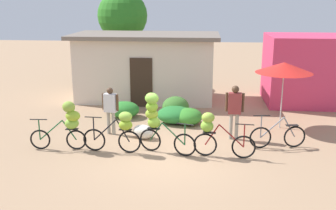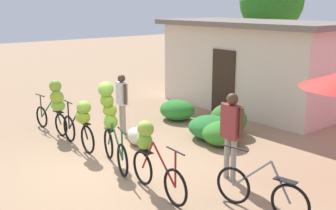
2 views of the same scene
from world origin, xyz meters
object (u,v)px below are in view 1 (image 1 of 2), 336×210
tree_behind_building (123,17)px  market_umbrella (284,68)px  bicycle_leftmost (68,121)px  person_bystander (235,107)px  bicycle_by_shop (215,132)px  building_low (146,66)px  bicycle_rightmost (277,136)px  bicycle_center_loaded (156,118)px  person_vendor (110,106)px  bicycle_near_pile (120,129)px  produce_sack (143,132)px  shop_pink (305,70)px

tree_behind_building → market_umbrella: size_ratio=2.08×
bicycle_leftmost → person_bystander: (4.84, 1.35, 0.19)m
person_bystander → bicycle_by_shop: bearing=-113.4°
market_umbrella → person_bystander: 2.33m
building_low → bicycle_rightmost: size_ratio=3.71×
bicycle_center_loaded → person_vendor: (-1.65, 1.40, -0.07)m
tree_behind_building → bicycle_center_loaded: (2.74, -9.12, -2.39)m
building_low → bicycle_near_pile: (0.15, -6.32, -0.71)m
bicycle_near_pile → person_bystander: person_bystander is taller
bicycle_leftmost → bicycle_center_loaded: (2.55, 0.07, 0.15)m
tree_behind_building → person_bystander: tree_behind_building is taller
bicycle_rightmost → produce_sack: bicycle_rightmost is taller
shop_pink → bicycle_leftmost: size_ratio=1.93×
bicycle_center_loaded → bicycle_rightmost: bearing=10.2°
bicycle_rightmost → person_bystander: size_ratio=0.97×
market_umbrella → person_vendor: bearing=-168.3°
bicycle_by_shop → produce_sack: 2.59m
bicycle_center_loaded → bicycle_by_shop: bicycle_center_loaded is taller
shop_pink → person_vendor: (-7.18, -4.70, -0.47)m
building_low → person_vendor: (-0.47, -4.77, -0.49)m
bicycle_leftmost → bicycle_by_shop: bicycle_leftmost is taller
bicycle_by_shop → person_bystander: 1.63m
tree_behind_building → person_bystander: size_ratio=2.72×
shop_pink → market_umbrella: bearing=-114.1°
market_umbrella → bicycle_by_shop: 3.83m
bicycle_by_shop → bicycle_leftmost: bearing=178.4°
market_umbrella → building_low: bearing=144.8°
person_vendor → tree_behind_building: bearing=98.0°
building_low → person_bystander: (3.46, -4.89, -0.38)m
bicycle_center_loaded → bicycle_by_shop: bearing=-6.3°
market_umbrella → bicycle_leftmost: bearing=-158.0°
building_low → bicycle_rightmost: building_low is taller
tree_behind_building → bicycle_by_shop: bearing=-64.8°
bicycle_near_pile → person_bystander: (3.31, 1.43, 0.33)m
bicycle_by_shop → produce_sack: bicycle_by_shop is taller
bicycle_near_pile → tree_behind_building: bearing=100.5°
bicycle_center_loaded → person_bystander: (2.28, 1.28, 0.04)m
bicycle_near_pile → person_vendor: bearing=111.9°
bicycle_center_loaded → person_vendor: bearing=139.6°
shop_pink → produce_sack: shop_pink is taller
bicycle_near_pile → person_vendor: size_ratio=1.10×
tree_behind_building → bicycle_near_pile: bearing=-79.5°
shop_pink → bicycle_rightmost: 5.93m
building_low → tree_behind_building: 3.88m
tree_behind_building → person_vendor: bearing=-82.0°
produce_sack → person_bystander: (2.84, 0.20, 0.84)m
tree_behind_building → bicycle_near_pile: 9.80m
shop_pink → produce_sack: size_ratio=4.57×
shop_pink → bicycle_center_loaded: shop_pink is taller
produce_sack → person_vendor: 1.35m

